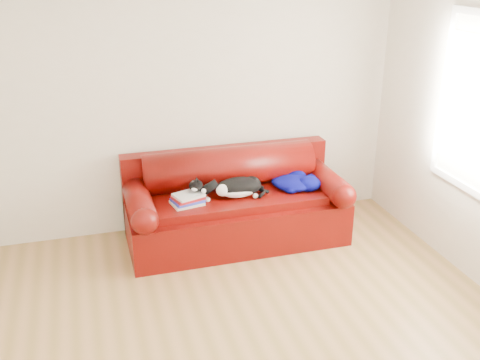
# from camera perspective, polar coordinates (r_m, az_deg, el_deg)

# --- Properties ---
(ground) EXTENTS (4.50, 4.50, 0.00)m
(ground) POSITION_cam_1_polar(r_m,az_deg,el_deg) (4.32, -0.96, -15.93)
(ground) COLOR olive
(ground) RESTS_ON ground
(room_shell) EXTENTS (4.52, 4.02, 2.61)m
(room_shell) POSITION_cam_1_polar(r_m,az_deg,el_deg) (3.59, 0.71, 5.99)
(room_shell) COLOR beige
(room_shell) RESTS_ON ground
(sofa_base) EXTENTS (2.10, 0.90, 0.50)m
(sofa_base) POSITION_cam_1_polar(r_m,az_deg,el_deg) (5.53, -0.42, -3.86)
(sofa_base) COLOR #400502
(sofa_base) RESTS_ON ground
(sofa_back) EXTENTS (2.10, 1.01, 0.88)m
(sofa_back) POSITION_cam_1_polar(r_m,az_deg,el_deg) (5.62, -1.11, -0.02)
(sofa_back) COLOR #400502
(sofa_back) RESTS_ON ground
(book_stack) EXTENTS (0.31, 0.27, 0.10)m
(book_stack) POSITION_cam_1_polar(r_m,az_deg,el_deg) (5.20, -5.33, -1.95)
(book_stack) COLOR beige
(book_stack) RESTS_ON sofa_base
(cat) EXTENTS (0.65, 0.29, 0.23)m
(cat) POSITION_cam_1_polar(r_m,az_deg,el_deg) (5.32, -0.17, -0.78)
(cat) COLOR black
(cat) RESTS_ON sofa_base
(blanket) EXTENTS (0.50, 0.47, 0.15)m
(blanket) POSITION_cam_1_polar(r_m,az_deg,el_deg) (5.54, 5.62, -0.19)
(blanket) COLOR #02034B
(blanket) RESTS_ON sofa_base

